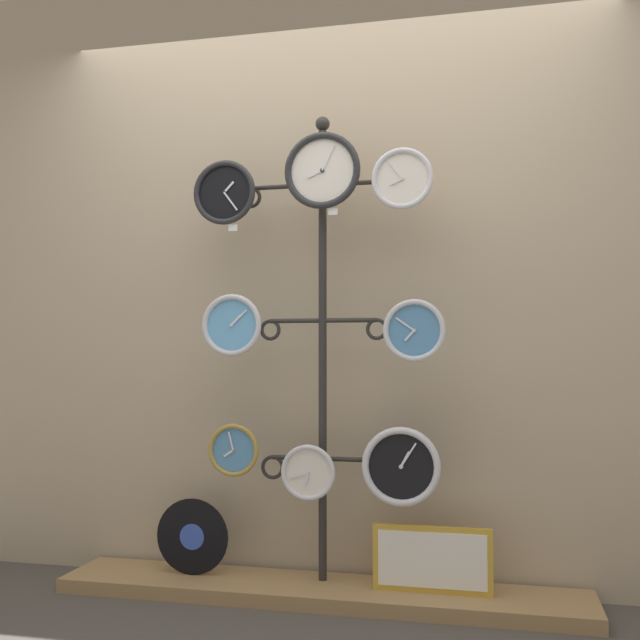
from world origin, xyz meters
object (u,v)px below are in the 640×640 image
clock_top_left (225,193)px  vinyl_record (192,537)px  clock_middle_left (232,325)px  clock_bottom_center (308,472)px  picture_frame (432,560)px  clock_top_center (322,171)px  display_stand (323,419)px  clock_top_right (402,179)px  clock_bottom_left (234,450)px  clock_middle_right (414,330)px  clock_bottom_right (401,466)px

clock_top_left → vinyl_record: 1.49m
clock_middle_left → clock_bottom_center: size_ratio=1.16×
picture_frame → clock_top_center: bearing=-176.4°
display_stand → picture_frame: (0.46, -0.07, -0.54)m
clock_top_left → clock_top_right: (0.77, 0.00, 0.02)m
clock_bottom_center → clock_bottom_left: bearing=178.2°
clock_bottom_left → clock_bottom_center: clock_bottom_left is taller
clock_top_right → display_stand: bearing=164.6°
clock_middle_right → clock_bottom_center: 0.73m
clock_top_center → clock_bottom_right: 1.26m
clock_middle_right → clock_bottom_left: 0.92m
display_stand → clock_top_right: size_ratio=8.00×
clock_bottom_center → clock_bottom_right: (0.39, -0.01, 0.04)m
clock_bottom_right → clock_top_left: bearing=179.9°
clock_top_right → clock_bottom_right: bearing=-167.3°
vinyl_record → picture_frame: 1.03m
clock_bottom_center → picture_frame: (0.50, 0.02, -0.33)m
clock_bottom_left → clock_bottom_center: 0.34m
vinyl_record → picture_frame: (1.03, -0.01, -0.03)m
clock_middle_right → clock_bottom_left: clock_middle_right is taller
clock_top_right → clock_bottom_right: (-0.01, -0.00, -1.16)m
display_stand → clock_top_left: (-0.41, -0.10, 0.97)m
display_stand → clock_middle_right: 0.56m
clock_middle_left → clock_bottom_right: bearing=-1.5°
clock_top_right → picture_frame: bearing=14.5°
clock_top_right → clock_bottom_left: size_ratio=1.13×
clock_top_right → clock_bottom_left: (-0.73, 0.02, -1.12)m
display_stand → clock_bottom_left: display_stand is taller
clock_top_left → clock_bottom_center: size_ratio=1.21×
clock_top_left → clock_middle_right: bearing=-0.3°
clock_top_center → clock_bottom_center: bearing=172.1°
clock_top_center → clock_top_right: 0.34m
clock_top_left → picture_frame: (0.87, 0.03, -1.51)m
clock_bottom_right → clock_top_right: bearing=12.7°
clock_bottom_right → clock_middle_left: bearing=178.5°
display_stand → clock_bottom_left: bearing=-167.8°
clock_top_left → clock_bottom_right: 1.37m
clock_top_center → clock_middle_left: (-0.40, 0.02, -0.64)m
clock_top_left → picture_frame: 1.75m
clock_top_left → vinyl_record: clock_top_left is taller
clock_middle_right → clock_middle_left: bearing=178.4°
clock_bottom_left → picture_frame: bearing=0.6°
clock_bottom_center → vinyl_record: (-0.52, 0.03, -0.30)m
clock_middle_left → clock_middle_right: (0.78, -0.02, -0.03)m
clock_top_left → clock_top_center: bearing=0.1°
clock_top_right → clock_bottom_center: clock_top_right is taller
clock_top_left → clock_middle_right: clock_top_left is taller
display_stand → clock_bottom_right: 0.40m
display_stand → clock_bottom_center: (-0.04, -0.09, -0.21)m
clock_top_right → clock_middle_right: size_ratio=1.01×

